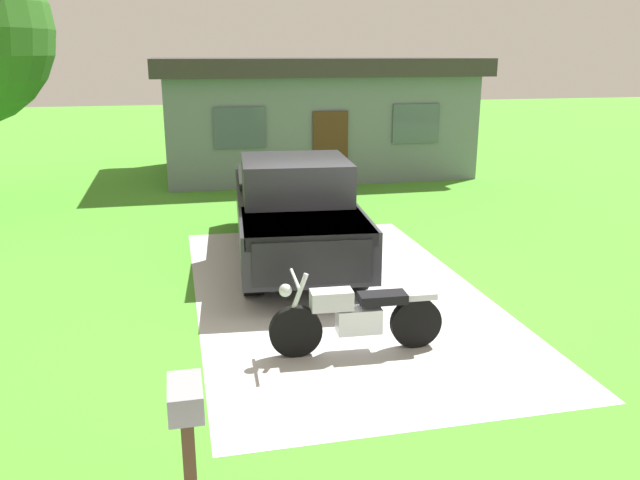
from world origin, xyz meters
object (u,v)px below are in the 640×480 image
(motorcycle, at_px, (356,317))
(neighbor_house, at_px, (312,114))
(mailbox, at_px, (187,418))
(pickup_truck, at_px, (293,207))

(motorcycle, height_order, neighbor_house, neighbor_house)
(mailbox, xyz_separation_m, neighbor_house, (4.30, 15.66, 0.81))
(pickup_truck, bearing_deg, mailbox, -106.89)
(mailbox, distance_m, neighbor_house, 16.26)
(pickup_truck, distance_m, mailbox, 7.13)
(motorcycle, relative_size, pickup_truck, 0.38)
(neighbor_house, bearing_deg, mailbox, -105.34)
(motorcycle, height_order, pickup_truck, pickup_truck)
(pickup_truck, xyz_separation_m, mailbox, (-2.07, -6.82, 0.03))
(pickup_truck, height_order, neighbor_house, neighbor_house)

